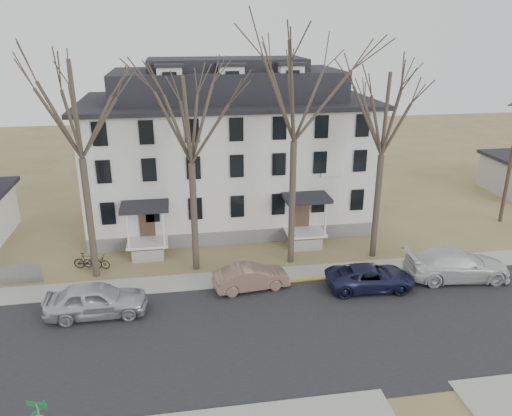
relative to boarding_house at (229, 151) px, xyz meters
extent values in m
plane|color=olive|center=(2.00, -17.95, -5.38)|extent=(120.00, 120.00, 0.00)
cube|color=#27272A|center=(2.00, -15.95, -5.38)|extent=(120.00, 10.00, 0.04)
cube|color=#A09F97|center=(2.00, -9.95, -5.38)|extent=(120.00, 2.00, 0.08)
cube|color=gold|center=(7.00, -10.85, -5.38)|extent=(14.00, 0.25, 0.06)
cube|color=slate|center=(0.00, 0.05, -4.88)|extent=(20.00, 10.00, 1.00)
cube|color=silver|center=(0.00, 0.05, -0.38)|extent=(20.00, 10.00, 8.00)
cube|color=black|center=(0.00, 0.05, 3.72)|extent=(20.80, 10.80, 0.30)
cube|color=black|center=(0.00, 0.05, 4.87)|extent=(16.00, 7.00, 2.00)
cube|color=black|center=(0.00, 0.05, 6.27)|extent=(11.00, 4.50, 0.80)
cube|color=white|center=(-6.00, -5.91, -4.38)|extent=(2.60, 2.00, 0.16)
cube|color=white|center=(4.50, -5.91, -4.38)|extent=(2.60, 2.00, 0.16)
cube|color=white|center=(6.50, -5.03, -0.18)|extent=(1.60, 0.08, 1.20)
cylinder|color=#473B31|center=(-9.00, -8.15, -1.74)|extent=(0.40, 0.40, 7.28)
cylinder|color=#473B31|center=(-3.00, -8.15, -2.00)|extent=(0.40, 0.40, 6.76)
cylinder|color=#473B31|center=(3.00, -8.15, -1.48)|extent=(0.40, 0.40, 7.80)
cylinder|color=#473B31|center=(8.50, -8.15, -2.00)|extent=(0.40, 0.40, 6.76)
cylinder|color=#3D3023|center=(20.50, -3.95, -0.63)|extent=(0.28, 0.28, 9.50)
imported|color=silver|center=(-8.34, -12.67, -4.50)|extent=(5.16, 2.08, 1.76)
imported|color=#836655|center=(-0.01, -11.22, -4.67)|extent=(4.48, 2.08, 1.42)
imported|color=#1C1F3F|center=(6.68, -12.28, -4.68)|extent=(5.13, 2.59, 1.39)
imported|color=silver|center=(12.18, -11.96, -4.49)|extent=(6.34, 3.06, 1.78)
imported|color=black|center=(-9.10, -7.21, -4.92)|extent=(1.84, 1.09, 0.91)
imported|color=black|center=(-9.60, -7.25, -4.84)|extent=(1.87, 0.94, 1.08)
cube|color=#0C5926|center=(-8.78, -22.14, -2.81)|extent=(0.76, 0.03, 0.18)
cube|color=#0C5926|center=(-8.78, -22.14, -3.02)|extent=(0.03, 0.76, 0.18)
camera|label=1|loc=(-3.78, -36.18, 8.88)|focal=35.00mm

